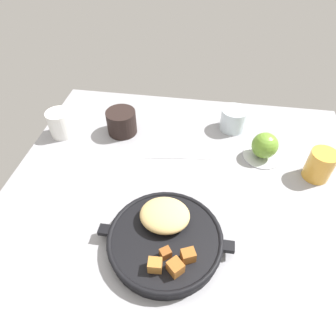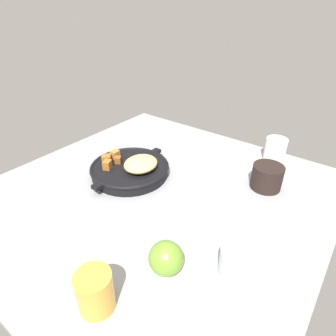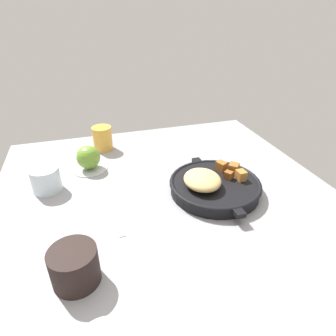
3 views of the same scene
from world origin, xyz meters
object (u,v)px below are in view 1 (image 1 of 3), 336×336
Objects in this scene: red_apple at (265,145)px; white_creamer_pitcher at (60,123)px; juice_glass_amber at (320,165)px; cast_iron_skillet at (165,237)px; coffee_mug_dark at (122,122)px; water_glass_short at (233,119)px; butter_knife at (178,156)px.

white_creamer_pitcher is at bearing 178.85° from red_apple.
juice_glass_amber is at bearing -5.32° from white_creamer_pitcher.
cast_iron_skillet is 4.04× the size of red_apple.
coffee_mug_dark is 56.71cm from juice_glass_amber.
cast_iron_skillet is 45.94cm from water_glass_short.
red_apple is 42.48cm from coffee_mug_dark.
red_apple is at bearing -54.77° from water_glass_short.
red_apple is at bearing -6.86° from coffee_mug_dark.
water_glass_short is 52.73cm from white_creamer_pitcher.
white_creamer_pitcher reaches higher than red_apple.
water_glass_short is (-21.98, 17.63, -0.68)cm from juice_glass_amber.
butter_knife is 22.17cm from water_glass_short.
coffee_mug_dark reaches higher than butter_knife.
water_glass_short is at bearing 71.71° from cast_iron_skillet.
butter_knife is 36.84cm from white_creamer_pitcher.
cast_iron_skillet is 3.67× the size of white_creamer_pitcher.
coffee_mug_dark is 34.41cm from water_glass_short.
red_apple is 0.88× the size of juice_glass_amber.
red_apple reaches higher than coffee_mug_dark.
cast_iron_skillet is 1.55× the size of butter_knife.
juice_glass_amber is (37.29, -1.93, 3.94)cm from butter_knife.
red_apple is at bearing 157.35° from juice_glass_amber.
butter_knife is at bearing -134.28° from water_glass_short.
water_glass_short is at bearing 11.79° from white_creamer_pitcher.
juice_glass_amber reaches higher than white_creamer_pitcher.
coffee_mug_dark reaches higher than water_glass_short.
butter_knife is at bearing -171.11° from red_apple.
juice_glass_amber is (36.40, 25.99, 1.66)cm from cast_iron_skillet.
water_glass_short is (-8.46, 11.98, -0.77)cm from red_apple.
butter_knife is (-23.77, -3.72, -4.04)cm from red_apple.
cast_iron_skillet is 28.02cm from butter_knife.
juice_glass_amber reaches higher than water_glass_short.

